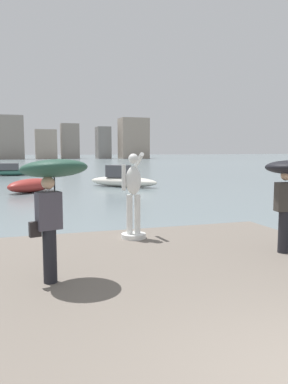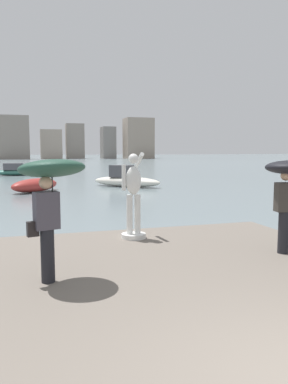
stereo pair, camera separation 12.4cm
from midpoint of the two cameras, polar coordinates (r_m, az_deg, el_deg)
name	(u,v)px [view 2 (the right image)]	position (r m, az deg, el deg)	size (l,w,h in m)	color
ground_plane	(55,174)	(42.48, -13.31, 2.71)	(400.00, 400.00, 0.00)	slate
pier	(226,316)	(5.74, 12.89, -17.86)	(7.53, 10.41, 0.40)	#70665B
statue_white_figure	(133,199)	(9.12, -1.23, -1.02)	(0.60, 0.86, 2.09)	white
onlooker_left	(50,184)	(6.20, -13.44, 1.26)	(1.31, 1.33, 2.06)	black
boat_near	(125,180)	(26.46, -2.69, 1.90)	(4.68, 4.63, 1.52)	silver
boat_mid	(16,171)	(40.65, -18.69, 3.03)	(5.04, 1.73, 1.26)	#336B5B
boat_far	(35,185)	(24.04, -16.04, 1.00)	(3.52, 3.50, 0.83)	#9E2D28
distant_skyline	(58,140)	(118.62, -12.91, 7.62)	(71.03, 11.20, 12.81)	gray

